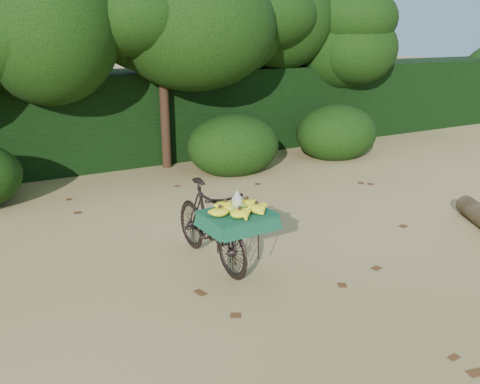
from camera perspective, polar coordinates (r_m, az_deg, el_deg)
ground at (r=5.64m, az=6.91°, el=-9.72°), size 80.00×80.00×0.00m
vendor_bicycle at (r=5.79m, az=-3.25°, el=-3.55°), size 0.71×1.70×0.96m
hedge_backdrop at (r=10.87m, az=-12.96°, el=8.30°), size 26.00×1.80×1.80m
tree_row at (r=9.82m, az=-15.74°, el=13.61°), size 14.50×2.00×4.00m
bush_clumps at (r=9.27m, az=-6.20°, el=4.25°), size 8.80×1.70×0.90m
leaf_litter at (r=6.12m, az=3.32°, el=-7.28°), size 7.00×7.30×0.01m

